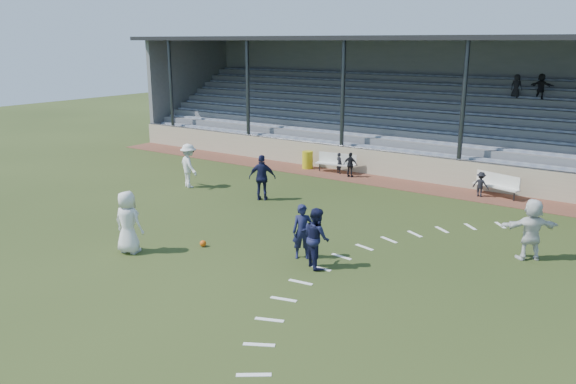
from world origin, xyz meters
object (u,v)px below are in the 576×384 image
object	(u,v)px
football	(203,243)
player_navy_lead	(302,232)
trash_bin	(308,160)
player_white_lead	(128,222)
bench_left	(337,161)
bench_right	(497,183)

from	to	relation	value
football	player_navy_lead	size ratio (longest dim) A/B	0.12
football	trash_bin	bearing A→B (deg)	106.29
trash_bin	player_white_lead	xyz separation A→B (m)	(1.80, -13.09, 0.52)
bench_left	player_white_lead	bearing A→B (deg)	-97.12
player_navy_lead	trash_bin	bearing A→B (deg)	87.34
bench_left	player_navy_lead	size ratio (longest dim) A/B	1.21
trash_bin	player_navy_lead	distance (m)	12.29
bench_right	trash_bin	xyz separation A→B (m)	(-9.44, -0.05, -0.12)
bench_right	player_white_lead	world-z (taller)	player_white_lead
football	player_navy_lead	world-z (taller)	player_navy_lead
bench_right	trash_bin	size ratio (longest dim) A/B	2.28
bench_right	trash_bin	world-z (taller)	bench_right
bench_left	trash_bin	xyz separation A→B (m)	(-1.67, -0.08, -0.12)
player_navy_lead	football	bearing A→B (deg)	163.10
trash_bin	football	distance (m)	11.92
trash_bin	player_white_lead	world-z (taller)	player_white_lead
football	player_white_lead	xyz separation A→B (m)	(-1.54, -1.65, 0.88)
bench_right	football	world-z (taller)	bench_right
bench_right	player_white_lead	bearing A→B (deg)	-103.20
bench_left	football	distance (m)	11.64
player_white_lead	player_navy_lead	bearing A→B (deg)	-160.99
bench_right	football	bearing A→B (deg)	-101.01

